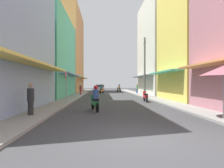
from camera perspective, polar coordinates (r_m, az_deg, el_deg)
ground_plane at (r=24.53m, az=-0.31°, el=-3.80°), size 99.24×99.24×0.00m
sidewalk_left at (r=24.73m, az=-10.92°, el=-3.63°), size 1.66×53.11×0.12m
sidewalk_right at (r=25.15m, az=10.13°, el=-3.57°), size 1.66×53.11×0.12m
building_left_mid at (r=26.46m, az=-18.99°, el=7.57°), size 7.05×13.08×10.23m
building_left_far at (r=40.38m, az=-13.44°, el=9.07°), size 7.05×13.14×15.92m
building_right_mid at (r=21.49m, az=23.87°, el=11.42°), size 7.05×8.27×11.80m
building_right_far at (r=31.67m, az=14.80°, el=10.26°), size 7.05×11.82×14.52m
motorbike_red at (r=18.29m, az=9.69°, el=-3.57°), size 0.55×1.81×0.96m
motorbike_green at (r=12.12m, az=-4.96°, el=-4.52°), size 0.68×1.77×1.58m
motorbike_white at (r=39.17m, az=2.04°, el=-1.29°), size 0.77×1.73×1.58m
motorbike_orange at (r=32.63m, az=-3.05°, el=-1.58°), size 0.77×1.73×1.58m
parked_car at (r=41.41m, az=-3.54°, el=-1.16°), size 1.85×4.14×1.45m
pedestrian_crossing at (r=32.79m, az=7.31°, el=-1.36°), size 0.34×0.34×1.65m
pedestrian_foreground at (r=28.00m, az=-9.10°, el=-1.37°), size 0.44×0.44×1.68m
pedestrian_midway at (r=10.67m, az=-22.59°, el=-4.38°), size 0.34×0.34×1.70m
vendor_umbrella at (r=10.04m, az=29.69°, el=3.36°), size 2.09×2.09×2.48m
utility_pole at (r=23.75m, az=9.50°, el=4.93°), size 0.20×1.20×7.18m
street_sign_no_entry at (r=15.32m, az=-13.25°, el=0.24°), size 0.07×0.60×2.65m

